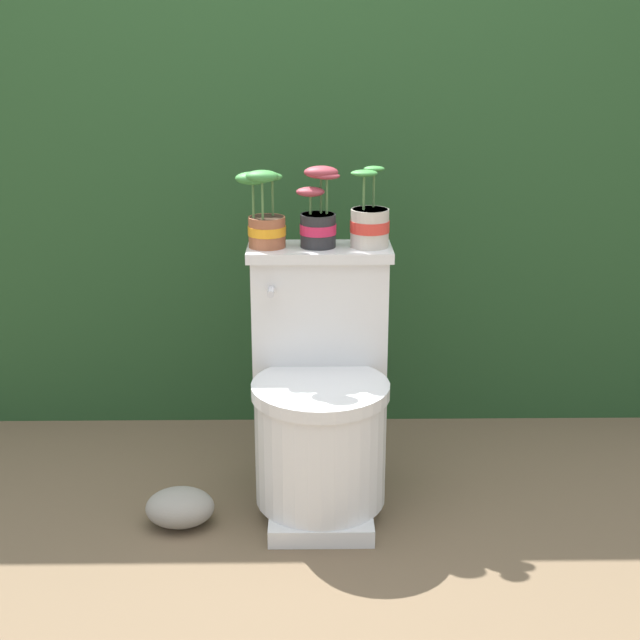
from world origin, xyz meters
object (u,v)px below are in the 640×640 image
object	(u,v)px
toilet	(320,404)
garden_stone	(180,507)
potted_plant_middle	(370,223)
potted_plant_left	(265,217)
potted_plant_midleft	(318,217)

from	to	relation	value
toilet	garden_stone	xyz separation A→B (m)	(-0.40, -0.12, -0.26)
toilet	potted_plant_middle	distance (m)	0.54
potted_plant_middle	garden_stone	distance (m)	0.97
potted_plant_left	potted_plant_midleft	bearing A→B (deg)	2.29
toilet	potted_plant_left	xyz separation A→B (m)	(-0.16, 0.14, 0.52)
toilet	garden_stone	world-z (taller)	toilet
potted_plant_left	garden_stone	distance (m)	0.86
potted_plant_middle	garden_stone	xyz separation A→B (m)	(-0.54, -0.27, -0.76)
potted_plant_left	potted_plant_midleft	world-z (taller)	potted_plant_midleft
potted_plant_left	potted_plant_midleft	xyz separation A→B (m)	(0.15, 0.01, -0.00)
toilet	garden_stone	bearing A→B (deg)	-163.08
toilet	potted_plant_left	world-z (taller)	potted_plant_left
potted_plant_left	garden_stone	world-z (taller)	potted_plant_left
potted_plant_middle	garden_stone	bearing A→B (deg)	-153.78
potted_plant_midleft	garden_stone	distance (m)	0.91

